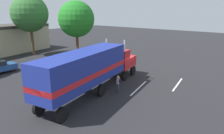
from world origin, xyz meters
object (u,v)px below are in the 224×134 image
semi_truck (91,67)px  person_bystander (118,83)px  tree_center (30,14)px  tree_right (76,19)px

semi_truck → person_bystander: size_ratio=8.82×
semi_truck → tree_center: tree_center is taller
tree_center → semi_truck: bearing=-107.0°
tree_center → person_bystander: bearing=-101.3°
person_bystander → semi_truck: bearing=135.3°
tree_center → tree_right: 8.73m
person_bystander → tree_center: (4.33, 21.68, 6.08)m
tree_center → tree_right: (2.80, -8.23, -0.77)m
person_bystander → tree_center: bearing=78.7°
semi_truck → person_bystander: (1.77, -1.75, -1.63)m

